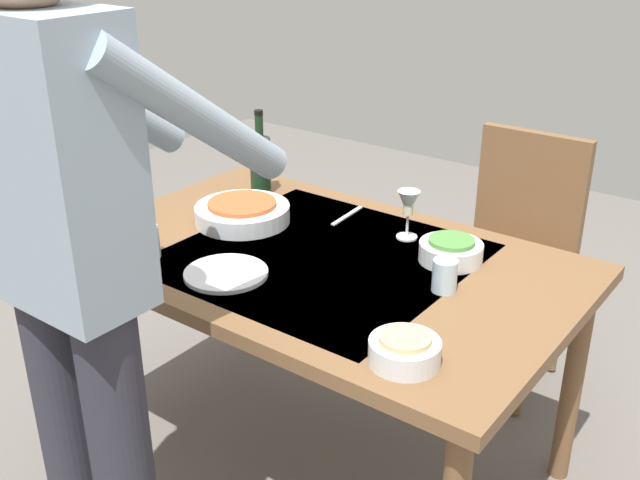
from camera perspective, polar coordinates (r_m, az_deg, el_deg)
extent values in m
plane|color=#66605B|center=(2.54, 0.00, -16.19)|extent=(6.00, 6.00, 0.00)
cube|color=brown|center=(2.15, 0.00, -1.70)|extent=(1.44, 0.91, 0.04)
cube|color=#B2B7C1|center=(2.14, 0.00, -1.27)|extent=(0.79, 0.78, 0.00)
cylinder|color=brown|center=(2.39, 18.75, -10.33)|extent=(0.06, 0.06, 0.69)
cylinder|color=brown|center=(2.95, -5.65, -2.06)|extent=(0.06, 0.06, 0.69)
cylinder|color=brown|center=(2.51, -17.67, -8.28)|extent=(0.06, 0.06, 0.69)
cube|color=#523019|center=(2.75, 13.83, -2.30)|extent=(0.40, 0.40, 0.04)
cube|color=brown|center=(2.81, 15.82, 3.52)|extent=(0.40, 0.04, 0.45)
cylinder|color=brown|center=(2.95, 17.77, -5.86)|extent=(0.04, 0.04, 0.43)
cylinder|color=brown|center=(3.05, 11.81, -4.08)|extent=(0.04, 0.04, 0.43)
cylinder|color=brown|center=(2.67, 15.20, -8.92)|extent=(0.04, 0.04, 0.43)
cylinder|color=brown|center=(2.78, 8.72, -6.81)|extent=(0.04, 0.04, 0.43)
cylinder|color=#2D2D38|center=(2.00, -18.50, -14.41)|extent=(0.14, 0.14, 0.88)
cylinder|color=#2D2D38|center=(1.87, -14.73, -17.03)|extent=(0.14, 0.14, 0.88)
cube|color=#8C9EAD|center=(1.58, -19.89, 5.55)|extent=(0.36, 0.20, 0.60)
cylinder|color=#8C9EAD|center=(1.82, -17.16, 10.75)|extent=(0.08, 0.52, 0.40)
cylinder|color=#8C9EAD|center=(1.57, -9.48, 9.39)|extent=(0.08, 0.52, 0.40)
cylinder|color=black|center=(2.58, -4.58, 5.64)|extent=(0.07, 0.07, 0.20)
cylinder|color=black|center=(2.54, -4.69, 8.64)|extent=(0.03, 0.03, 0.08)
cylinder|color=black|center=(2.52, -4.72, 9.69)|extent=(0.03, 0.03, 0.02)
cylinder|color=white|center=(2.27, 6.65, 0.23)|extent=(0.06, 0.06, 0.01)
cylinder|color=white|center=(2.25, 6.69, 1.12)|extent=(0.01, 0.01, 0.07)
cone|color=white|center=(2.22, 6.78, 2.83)|extent=(0.07, 0.07, 0.07)
cylinder|color=beige|center=(2.23, 6.75, 2.30)|extent=(0.03, 0.03, 0.03)
cylinder|color=silver|center=(2.17, -13.04, -0.16)|extent=(0.07, 0.07, 0.09)
cylinder|color=silver|center=(1.96, 9.51, -2.71)|extent=(0.07, 0.07, 0.09)
cylinder|color=silver|center=(2.37, -5.95, 2.01)|extent=(0.30, 0.30, 0.05)
cylinder|color=#C6562D|center=(2.36, -5.97, 2.53)|extent=(0.22, 0.22, 0.03)
cylinder|color=silver|center=(2.13, 9.97, -0.91)|extent=(0.18, 0.18, 0.05)
cylinder|color=#4C843D|center=(2.12, 10.01, -0.35)|extent=(0.13, 0.13, 0.03)
cylinder|color=silver|center=(1.66, 6.48, -8.49)|extent=(0.16, 0.16, 0.05)
cylinder|color=tan|center=(1.65, 6.52, -7.82)|extent=(0.12, 0.12, 0.03)
cylinder|color=silver|center=(2.04, -7.20, -2.55)|extent=(0.23, 0.23, 0.01)
cube|color=silver|center=(2.41, 2.10, 1.88)|extent=(0.03, 0.18, 0.00)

